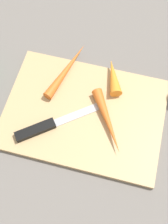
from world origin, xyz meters
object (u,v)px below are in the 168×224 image
(cutting_board, at_px, (84,113))
(carrot_longest, at_px, (67,70))
(carrot_shortest, at_px, (113,76))
(carrot_medium, at_px, (108,120))
(knife, at_px, (41,128))

(cutting_board, height_order, carrot_longest, carrot_longest)
(cutting_board, distance_m, carrot_shortest, 0.11)
(carrot_shortest, xyz_separation_m, carrot_longest, (0.11, 0.01, -0.00))
(carrot_medium, xyz_separation_m, carrot_longest, (0.12, -0.11, -0.00))
(carrot_medium, bearing_deg, knife, -101.04)
(cutting_board, bearing_deg, carrot_shortest, -114.71)
(cutting_board, relative_size, carrot_medium, 2.32)
(cutting_board, relative_size, carrot_shortest, 3.85)
(knife, xyz_separation_m, carrot_shortest, (-0.13, -0.16, 0.01))
(carrot_shortest, height_order, carrot_medium, carrot_shortest)
(knife, distance_m, carrot_shortest, 0.21)
(carrot_shortest, bearing_deg, carrot_medium, 165.80)
(cutting_board, distance_m, knife, 0.10)
(carrot_shortest, bearing_deg, cutting_board, 135.64)
(knife, bearing_deg, carrot_longest, 46.91)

